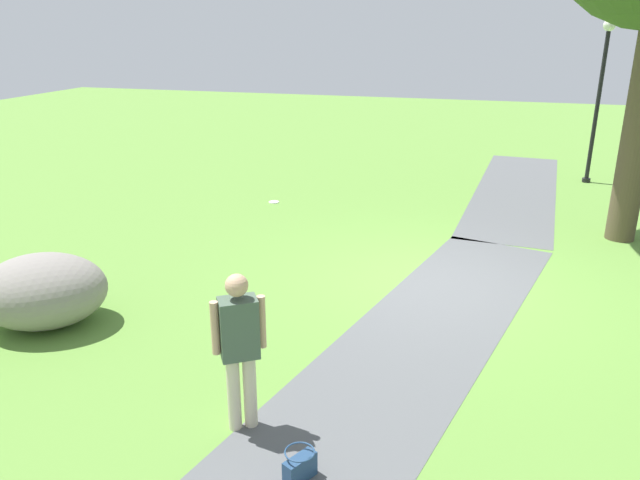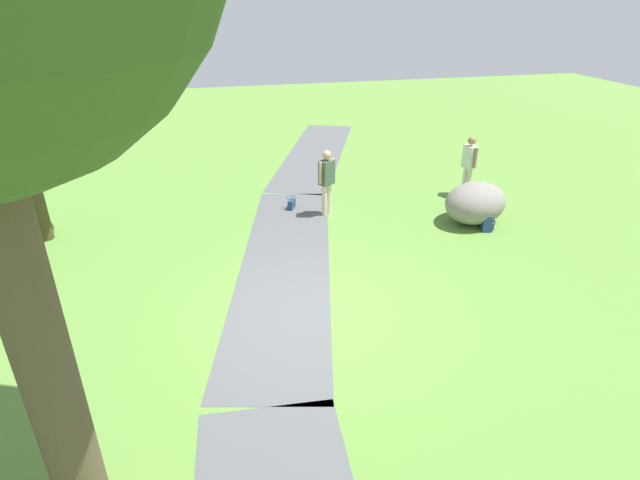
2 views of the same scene
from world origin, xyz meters
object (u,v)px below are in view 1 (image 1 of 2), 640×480
at_px(lamp_post, 600,85).
at_px(frisbee_on_grass, 274,202).
at_px(handbag_on_grass, 300,467).
at_px(backpack_by_boulder, 69,295).
at_px(woman_with_handbag, 239,342).
at_px(lawn_boulder, 43,291).

bearing_deg(lamp_post, frisbee_on_grass, -60.40).
distance_m(handbag_on_grass, backpack_by_boulder, 4.82).
height_order(lamp_post, backpack_by_boulder, lamp_post).
bearing_deg(woman_with_handbag, lawn_boulder, -111.03).
height_order(lamp_post, lawn_boulder, lamp_post).
bearing_deg(lawn_boulder, lamp_post, 142.80).
relative_size(lawn_boulder, woman_with_handbag, 1.23).
height_order(lawn_boulder, backpack_by_boulder, lawn_boulder).
height_order(woman_with_handbag, backpack_by_boulder, woman_with_handbag).
bearing_deg(handbag_on_grass, lawn_boulder, -114.23).
distance_m(lamp_post, woman_with_handbag, 12.45).
xyz_separation_m(lawn_boulder, frisbee_on_grass, (-6.33, 0.87, -0.48)).
height_order(lamp_post, handbag_on_grass, lamp_post).
bearing_deg(frisbee_on_grass, lawn_boulder, -7.82).
xyz_separation_m(handbag_on_grass, backpack_by_boulder, (-2.39, -4.19, 0.05)).
xyz_separation_m(lawn_boulder, handbag_on_grass, (1.86, 4.14, -0.35)).
relative_size(lamp_post, woman_with_handbag, 2.35).
xyz_separation_m(lamp_post, lawn_boulder, (10.26, -7.79, -1.88)).
bearing_deg(handbag_on_grass, backpack_by_boulder, -119.69).
height_order(lamp_post, frisbee_on_grass, lamp_post).
relative_size(lawn_boulder, handbag_on_grass, 5.50).
bearing_deg(handbag_on_grass, lamp_post, 163.25).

